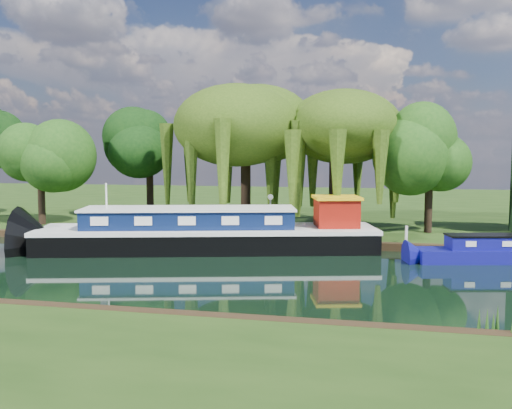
# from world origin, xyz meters

# --- Properties ---
(ground) EXTENTS (120.00, 120.00, 0.00)m
(ground) POSITION_xyz_m (0.00, 0.00, 0.00)
(ground) COLOR black
(far_bank) EXTENTS (120.00, 52.00, 0.45)m
(far_bank) POSITION_xyz_m (0.00, 34.00, 0.23)
(far_bank) COLOR #1B350E
(far_bank) RESTS_ON ground
(dutch_barge) EXTENTS (20.00, 9.22, 4.12)m
(dutch_barge) POSITION_xyz_m (-2.17, 5.97, 1.02)
(dutch_barge) COLOR black
(dutch_barge) RESTS_ON ground
(red_dinghy) EXTENTS (3.62, 2.89, 0.67)m
(red_dinghy) POSITION_xyz_m (-11.75, 5.26, 0.00)
(red_dinghy) COLOR maroon
(red_dinghy) RESTS_ON ground
(willow_left) EXTENTS (8.00, 8.00, 9.59)m
(willow_left) POSITION_xyz_m (-1.99, 13.98, 7.41)
(willow_left) COLOR black
(willow_left) RESTS_ON far_bank
(willow_right) EXTENTS (7.16, 7.16, 8.72)m
(willow_right) POSITION_xyz_m (4.36, 13.46, 6.81)
(willow_right) COLOR black
(willow_right) RESTS_ON far_bank
(tree_far_left) EXTENTS (4.58, 4.58, 7.38)m
(tree_far_left) POSITION_xyz_m (-16.78, 11.51, 5.51)
(tree_far_left) COLOR black
(tree_far_left) RESTS_ON far_bank
(tree_far_mid) EXTENTS (4.93, 4.93, 8.06)m
(tree_far_mid) POSITION_xyz_m (-10.52, 16.77, 6.01)
(tree_far_mid) COLOR black
(tree_far_mid) RESTS_ON far_bank
(tree_far_right) EXTENTS (4.47, 4.47, 7.31)m
(tree_far_right) POSITION_xyz_m (10.57, 13.23, 5.49)
(tree_far_right) COLOR black
(tree_far_right) RESTS_ON far_bank
(lamppost) EXTENTS (0.36, 0.36, 2.56)m
(lamppost) POSITION_xyz_m (0.50, 10.50, 2.42)
(lamppost) COLOR silver
(lamppost) RESTS_ON far_bank
(mooring_posts) EXTENTS (19.16, 0.16, 1.00)m
(mooring_posts) POSITION_xyz_m (-0.50, 8.40, 0.95)
(mooring_posts) COLOR silver
(mooring_posts) RESTS_ON far_bank
(reeds_near) EXTENTS (33.70, 1.50, 1.10)m
(reeds_near) POSITION_xyz_m (6.87, -7.57, 0.55)
(reeds_near) COLOR #1A4813
(reeds_near) RESTS_ON ground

